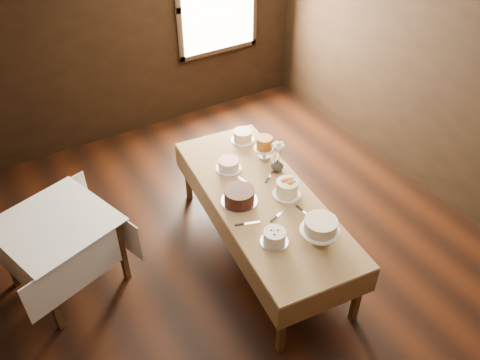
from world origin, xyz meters
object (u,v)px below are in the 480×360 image
at_px(side_table, 57,230).
at_px(cake_speckled, 243,136).
at_px(cake_server_e, 252,223).
at_px(display_table, 262,201).
at_px(cake_chocolate, 239,196).
at_px(cake_server_b, 308,215).
at_px(cake_flowers, 287,189).
at_px(cake_caramel, 264,149).
at_px(cake_lattice, 229,165).
at_px(cake_server_d, 271,173).
at_px(cake_cream, 320,231).
at_px(cake_swirl, 274,237).
at_px(flower_vase, 277,165).
at_px(cake_server_c, 242,179).
at_px(cake_server_a, 281,212).

relative_size(side_table, cake_speckled, 4.08).
height_order(cake_speckled, cake_server_e, cake_speckled).
bearing_deg(display_table, cake_server_e, -137.57).
relative_size(cake_chocolate, cake_server_b, 1.49).
distance_m(cake_flowers, cake_server_b, 0.36).
bearing_deg(cake_caramel, cake_chocolate, -141.19).
bearing_deg(cake_lattice, cake_server_d, -41.46).
bearing_deg(cake_chocolate, cake_server_b, -48.09).
relative_size(side_table, cake_caramel, 4.58).
bearing_deg(cake_caramel, cake_flowers, -103.28).
distance_m(cake_lattice, cake_flowers, 0.71).
relative_size(cake_cream, cake_server_e, 1.49).
relative_size(display_table, cake_lattice, 8.23).
distance_m(display_table, cake_cream, 0.77).
height_order(cake_flowers, cake_swirl, cake_flowers).
bearing_deg(cake_swirl, display_table, 66.45).
height_order(cake_chocolate, cake_server_b, cake_chocolate).
bearing_deg(flower_vase, side_table, 170.84).
bearing_deg(cake_server_e, display_table, 61.39).
bearing_deg(cake_server_b, cake_chocolate, -145.35).
relative_size(display_table, cake_cream, 7.13).
bearing_deg(display_table, cake_cream, -81.86).
distance_m(cake_server_b, cake_server_c, 0.82).
height_order(side_table, cake_server_e, side_table).
distance_m(cake_caramel, flower_vase, 0.27).
xyz_separation_m(display_table, cake_server_c, (-0.04, 0.34, 0.06)).
distance_m(cake_server_a, flower_vase, 0.65).
relative_size(cake_server_c, flower_vase, 1.78).
bearing_deg(display_table, cake_flowers, -23.14).
height_order(side_table, cake_lattice, cake_lattice).
height_order(cake_caramel, cake_server_d, cake_caramel).
bearing_deg(cake_server_d, cake_swirl, -158.31).
bearing_deg(cake_server_c, side_table, 69.11).
xyz_separation_m(cake_caramel, flower_vase, (-0.01, -0.27, -0.05)).
height_order(cake_cream, cake_server_d, cake_cream).
distance_m(cake_flowers, cake_server_a, 0.28).
relative_size(cake_lattice, cake_server_c, 1.29).
distance_m(cake_caramel, cake_server_d, 0.32).
height_order(cake_server_c, flower_vase, flower_vase).
distance_m(cake_chocolate, cake_server_c, 0.34).
bearing_deg(cake_flowers, cake_lattice, 113.27).
bearing_deg(cake_cream, flower_vase, 76.13).
bearing_deg(cake_cream, side_table, 144.88).
distance_m(cake_swirl, cake_cream, 0.40).
bearing_deg(cake_server_b, side_table, -124.61).
bearing_deg(display_table, cake_swirl, -113.55).
bearing_deg(cake_lattice, cake_flowers, -66.73).
xyz_separation_m(cake_flowers, cake_cream, (-0.11, -0.65, 0.03)).
bearing_deg(cake_chocolate, cake_server_e, -99.48).
bearing_deg(cake_caramel, cake_speckled, 94.75).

